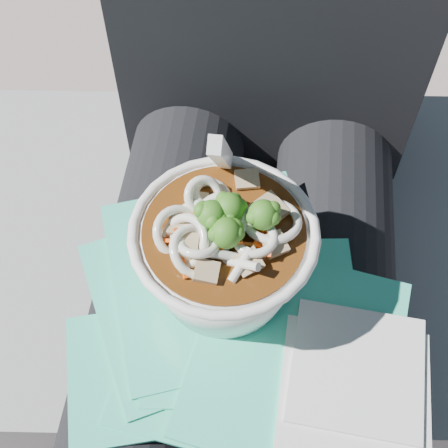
# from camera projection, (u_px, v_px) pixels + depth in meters

# --- Properties ---
(ground) EXTENTS (20.00, 20.00, 0.00)m
(ground) POSITION_uv_depth(u_px,v_px,m) (235.00, 443.00, 1.07)
(ground) COLOR slate
(ground) RESTS_ON ground
(stone_ledge) EXTENTS (1.04, 0.60, 0.43)m
(stone_ledge) POSITION_uv_depth(u_px,v_px,m) (248.00, 309.00, 0.97)
(stone_ledge) COLOR slate
(stone_ledge) RESTS_ON ground
(lap) EXTENTS (0.32, 0.48, 0.14)m
(lap) POSITION_uv_depth(u_px,v_px,m) (242.00, 320.00, 0.65)
(lap) COLOR black
(lap) RESTS_ON stone_ledge
(person_body) EXTENTS (0.34, 0.94, 0.98)m
(person_body) POSITION_uv_depth(u_px,v_px,m) (252.00, 230.00, 0.67)
(person_body) COLOR black
(person_body) RESTS_ON ground
(plastic_bag) EXTENTS (0.32, 0.32, 0.01)m
(plastic_bag) POSITION_uv_depth(u_px,v_px,m) (228.00, 324.00, 0.57)
(plastic_bag) COLOR #2EC29B
(plastic_bag) RESTS_ON lap
(napkins) EXTENTS (0.13, 0.15, 0.01)m
(napkins) POSITION_uv_depth(u_px,v_px,m) (356.00, 384.00, 0.53)
(napkins) COLOR silver
(napkins) RESTS_ON plastic_bag
(udon_bowl) EXTENTS (0.19, 0.19, 0.20)m
(udon_bowl) POSITION_uv_depth(u_px,v_px,m) (224.00, 250.00, 0.54)
(udon_bowl) COLOR white
(udon_bowl) RESTS_ON plastic_bag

